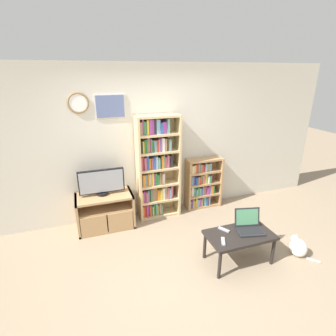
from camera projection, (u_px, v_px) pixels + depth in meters
name	position (u px, v px, depth m)	size (l,w,h in m)	color
ground_plane	(187.00, 272.00, 3.42)	(18.00, 18.00, 0.00)	gray
wall_back	(149.00, 143.00, 4.48)	(6.87, 0.09, 2.60)	beige
tv_stand	(105.00, 211.00, 4.30)	(0.90, 0.48, 0.58)	tan
television	(102.00, 182.00, 4.16)	(0.72, 0.18, 0.43)	black
bookshelf_tall	(156.00, 167.00, 4.48)	(0.73, 0.30, 1.80)	tan
bookshelf_short	(202.00, 184.00, 4.93)	(0.68, 0.24, 0.96)	tan
coffee_table	(240.00, 237.00, 3.49)	(0.89, 0.49, 0.43)	black
laptop	(249.00, 225.00, 3.55)	(0.41, 0.37, 0.27)	#232326
remote_near_laptop	(223.00, 241.00, 3.30)	(0.11, 0.16, 0.02)	#99999E
remote_far_from_laptop	(224.00, 229.00, 3.55)	(0.12, 0.16, 0.02)	#99999E
cat	(298.00, 247.00, 3.68)	(0.32, 0.39, 0.31)	white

